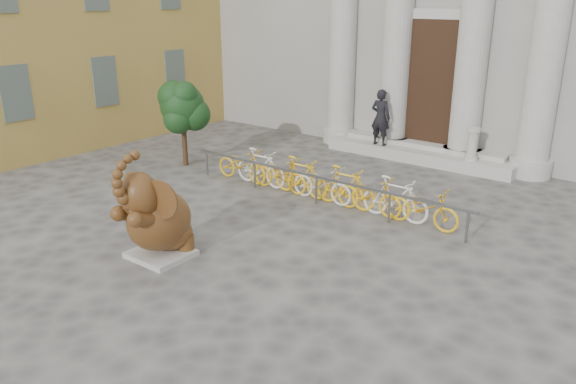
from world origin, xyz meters
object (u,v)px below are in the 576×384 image
Objects in this scene: bike_rack at (322,182)px; tree at (183,107)px; elephant_statue at (157,219)px; pedestrian at (381,117)px.

bike_rack is 5.17m from tree.
elephant_statue is 0.28× the size of bike_rack.
elephant_statue is 4.66m from bike_rack.
tree is (-4.33, 4.64, 0.97)m from elephant_statue.
bike_rack is 3.13× the size of tree.
pedestrian is at bearing 101.76° from bike_rack.
tree is at bearing 179.55° from bike_rack.
bike_rack is at bearing 100.71° from pedestrian.
elephant_statue is at bearing -47.01° from tree.
elephant_statue is 0.87× the size of tree.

